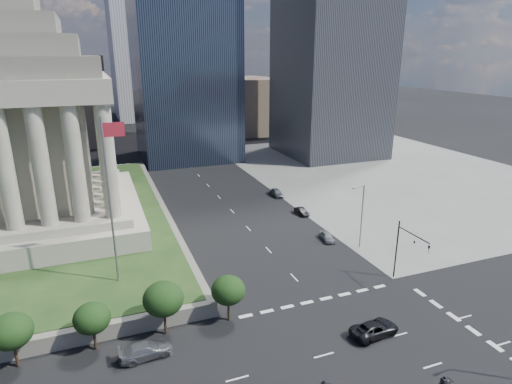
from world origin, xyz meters
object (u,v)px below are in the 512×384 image
traffic_signal_ne (407,246)px  parked_sedan_near (327,236)px  parked_sedan_mid (302,211)px  street_lamp_north (361,213)px  war_memorial (11,103)px  pickup_truck (375,329)px  parked_sedan_far (277,193)px  suv_grey (146,350)px  flagpole (110,193)px

traffic_signal_ne → parked_sedan_near: traffic_signal_ne is taller
traffic_signal_ne → parked_sedan_mid: size_ratio=2.13×
parked_sedan_near → parked_sedan_mid: size_ratio=1.04×
street_lamp_north → parked_sedan_near: street_lamp_north is taller
traffic_signal_ne → parked_sedan_near: (-2.42, 15.27, -4.59)m
war_memorial → street_lamp_north: size_ratio=3.90×
street_lamp_north → pickup_truck: bearing=-119.4°
parked_sedan_near → parked_sedan_far: bearing=96.3°
war_memorial → suv_grey: (13.57, -37.00, -20.64)m
pickup_truck → parked_sedan_far: parked_sedan_far is taller
flagpole → parked_sedan_far: bearing=40.4°
war_memorial → traffic_signal_ne: bearing=-36.4°
pickup_truck → parked_sedan_mid: pickup_truck is taller
traffic_signal_ne → parked_sedan_mid: (-1.00, 27.10, -4.63)m
traffic_signal_ne → parked_sedan_mid: traffic_signal_ne is taller
flagpole → parked_sedan_mid: 39.36m
pickup_truck → flagpole: bearing=47.7°
traffic_signal_ne → parked_sedan_mid: bearing=92.1°
war_memorial → pickup_truck: 59.43m
street_lamp_north → parked_sedan_far: size_ratio=2.23×
parked_sedan_mid → pickup_truck: bearing=-107.8°
pickup_truck → parked_sedan_near: (7.49, 23.00, -0.09)m
street_lamp_north → suv_grey: 36.87m
street_lamp_north → parked_sedan_near: 7.16m
flagpole → street_lamp_north: flagpole is taller
flagpole → street_lamp_north: bearing=1.6°
flagpole → suv_grey: (1.40, -13.00, -12.36)m
traffic_signal_ne → parked_sedan_far: (-1.00, 38.69, -4.49)m
flagpole → traffic_signal_ne: size_ratio=2.50×
street_lamp_north → traffic_signal_ne: bearing=-94.2°
flagpole → suv_grey: size_ratio=3.83×
traffic_signal_ne → suv_grey: size_ratio=1.53×
traffic_signal_ne → parked_sedan_near: size_ratio=2.05×
pickup_truck → suv_grey: size_ratio=1.04×
street_lamp_north → parked_sedan_near: size_ratio=2.57×
street_lamp_north → suv_grey: street_lamp_north is taller
flagpole → traffic_signal_ne: 36.69m
pickup_truck → parked_sedan_far: 47.27m
parked_sedan_near → parked_sedan_far: size_ratio=0.87×
suv_grey → parked_sedan_mid: bearing=-51.4°
parked_sedan_far → parked_sedan_near: bearing=-93.3°
street_lamp_north → pickup_truck: 22.40m
flagpole → pickup_truck: (24.41, -18.04, -12.36)m
traffic_signal_ne → pickup_truck: size_ratio=1.47×
parked_sedan_near → war_memorial: bearing=166.4°
flagpole → parked_sedan_far: flagpole is taller
suv_grey → war_memorial: bearing=15.7°
suv_grey → parked_sedan_far: 52.27m
parked_sedan_near → flagpole: bearing=-161.4°
war_memorial → pickup_truck: war_memorial is taller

